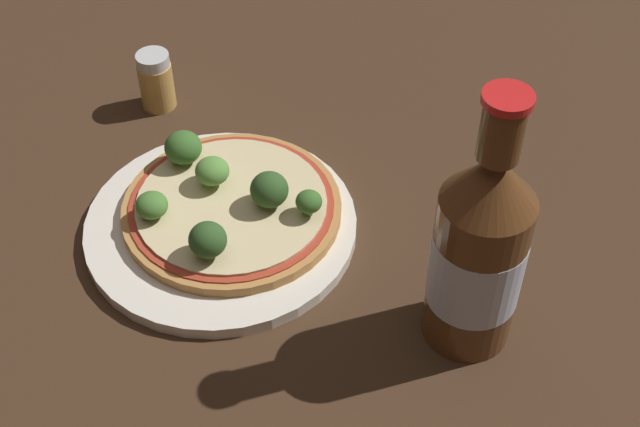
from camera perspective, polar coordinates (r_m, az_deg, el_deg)
The scene contains 11 objects.
ground_plane at distance 0.80m, azimuth -5.57°, elevation -0.57°, with size 3.00×3.00×0.00m, color #3D2819.
plate at distance 0.79m, azimuth -6.34°, elevation -0.79°, with size 0.24×0.24×0.01m.
pizza at distance 0.79m, azimuth -5.66°, elevation 0.26°, with size 0.19×0.19×0.01m.
broccoli_floret_0 at distance 0.73m, azimuth -7.20°, elevation -1.69°, with size 0.03×0.03×0.03m.
broccoli_floret_1 at distance 0.76m, azimuth -0.72°, elevation 0.74°, with size 0.02×0.02×0.02m.
broccoli_floret_2 at distance 0.78m, azimuth -10.72°, elevation 0.52°, with size 0.03×0.03×0.02m.
broccoli_floret_3 at distance 0.79m, azimuth -6.91°, elevation 2.71°, with size 0.03×0.03×0.03m.
broccoli_floret_4 at distance 0.82m, azimuth -8.75°, elevation 4.20°, with size 0.03×0.03×0.03m.
broccoli_floret_5 at distance 0.77m, azimuth -3.26°, elevation 1.53°, with size 0.03×0.03×0.03m.
beer_bottle at distance 0.66m, azimuth 10.15°, elevation -2.38°, with size 0.07×0.07×0.24m.
pepper_shaker at distance 0.92m, azimuth -10.45°, elevation 8.35°, with size 0.03×0.03×0.06m.
Camera 1 is at (0.27, -0.49, 0.58)m, focal length 50.00 mm.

